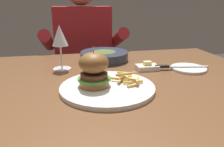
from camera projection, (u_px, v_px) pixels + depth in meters
dining_table at (103, 102)px, 0.82m from camera, size 1.30×0.89×0.74m
main_plate at (108, 88)px, 0.71m from camera, size 0.31×0.31×0.01m
burger_sandwich at (94, 70)px, 0.69m from camera, size 0.11×0.11×0.13m
fries_pile at (127, 78)px, 0.74m from camera, size 0.11×0.12×0.03m
wine_glass at (60, 38)px, 0.88m from camera, size 0.08×0.08×0.18m
bread_plate at (188, 68)px, 0.91m from camera, size 0.15×0.15×0.01m
table_knife at (177, 67)px, 0.91m from camera, size 0.23×0.05×0.01m
butter_dish at (147, 67)px, 0.91m from camera, size 0.09×0.06×0.04m
soup_bowl at (104, 55)px, 1.05m from camera, size 0.23×0.23×0.05m
diner_person at (84, 69)px, 1.51m from camera, size 0.51×0.36×1.18m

